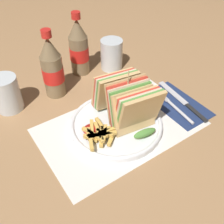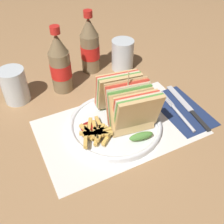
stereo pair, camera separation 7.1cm
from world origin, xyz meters
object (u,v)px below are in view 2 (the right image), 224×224
at_px(club_sandwich, 127,103).
at_px(glass_near, 123,55).
at_px(knife, 188,107).
at_px(plate_main, 115,124).
at_px(glass_far, 15,87).
at_px(coke_bottle_near, 60,65).
at_px(fork, 179,114).
at_px(coke_bottle_far, 90,46).

bearing_deg(club_sandwich, glass_near, 63.99).
bearing_deg(club_sandwich, knife, -7.85).
bearing_deg(plate_main, knife, -6.84).
xyz_separation_m(knife, glass_far, (-0.44, 0.27, 0.04)).
relative_size(club_sandwich, coke_bottle_near, 0.97).
distance_m(plate_main, club_sandwich, 0.07).
xyz_separation_m(fork, coke_bottle_far, (-0.13, 0.34, 0.08)).
relative_size(plate_main, glass_far, 2.39).
height_order(club_sandwich, knife, club_sandwich).
bearing_deg(coke_bottle_far, club_sandwich, -94.14).
relative_size(fork, coke_bottle_near, 0.88).
height_order(plate_main, fork, plate_main).
relative_size(club_sandwich, glass_far, 1.93).
bearing_deg(fork, coke_bottle_far, 116.60).
height_order(knife, glass_far, glass_far).
distance_m(plate_main, coke_bottle_far, 0.32).
bearing_deg(coke_bottle_near, club_sandwich, -65.94).
height_order(club_sandwich, coke_bottle_far, coke_bottle_far).
relative_size(knife, glass_far, 2.04).
bearing_deg(plate_main, coke_bottle_far, 79.31).
relative_size(plate_main, fork, 1.36).
bearing_deg(club_sandwich, coke_bottle_near, 114.06).
relative_size(knife, coke_bottle_near, 1.02).
distance_m(knife, coke_bottle_near, 0.41).
relative_size(club_sandwich, coke_bottle_far, 0.97).
bearing_deg(glass_near, coke_bottle_far, 159.23).
bearing_deg(plate_main, coke_bottle_near, 106.64).
xyz_separation_m(fork, glass_far, (-0.40, 0.29, 0.04)).
xyz_separation_m(coke_bottle_far, glass_near, (0.11, -0.04, -0.04)).
height_order(plate_main, coke_bottle_far, coke_bottle_far).
bearing_deg(coke_bottle_far, fork, -69.24).
bearing_deg(knife, glass_far, 154.40).
bearing_deg(knife, glass_near, 109.08).
relative_size(plate_main, coke_bottle_near, 1.19).
height_order(club_sandwich, glass_far, club_sandwich).
height_order(plate_main, knife, plate_main).
bearing_deg(fork, plate_main, 172.89).
bearing_deg(fork, coke_bottle_near, 138.64).
distance_m(fork, glass_near, 0.31).
distance_m(fork, glass_far, 0.49).
xyz_separation_m(club_sandwich, coke_bottle_far, (0.02, 0.30, 0.02)).
xyz_separation_m(club_sandwich, knife, (0.19, -0.03, -0.07)).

